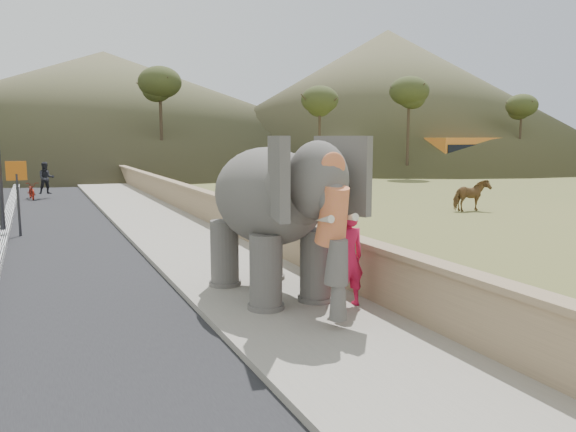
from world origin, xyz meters
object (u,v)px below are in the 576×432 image
object	(u,v)px
cow	(471,195)
motorcyclist	(39,185)
elephant_and_man	(269,218)
lamppost	(4,81)

from	to	relation	value
cow	motorcyclist	bearing A→B (deg)	54.39
elephant_and_man	lamppost	bearing A→B (deg)	115.01
lamppost	motorcyclist	bearing A→B (deg)	85.48
cow	motorcyclist	distance (m)	21.03
elephant_and_man	motorcyclist	xyz separation A→B (m)	(-3.82, 21.36, -0.87)
cow	elephant_and_man	size ratio (longest dim) A/B	0.38
elephant_and_man	motorcyclist	world-z (taller)	elephant_and_man
lamppost	elephant_and_man	world-z (taller)	lamppost
lamppost	motorcyclist	distance (m)	12.04
lamppost	motorcyclist	world-z (taller)	lamppost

